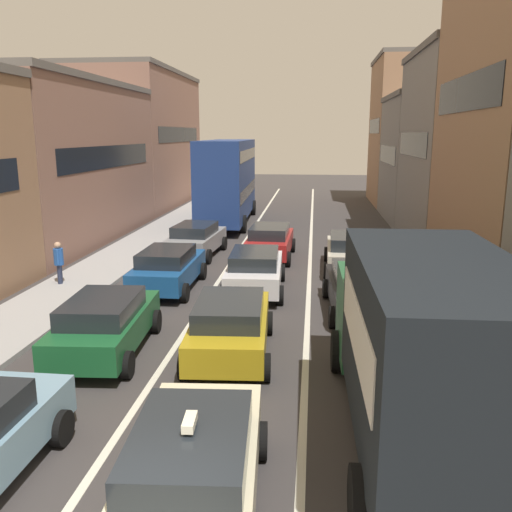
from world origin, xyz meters
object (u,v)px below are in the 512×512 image
at_px(removalist_box_truck, 421,339).
at_px(hatchback_centre_lane_third, 255,270).
at_px(sedan_left_lane_third, 168,268).
at_px(sedan_left_lane_fourth, 196,239).
at_px(sedan_right_lane_behind_truck, 360,288).
at_px(bus_mid_queue_primary, 228,178).
at_px(wagon_right_lane_far, 350,251).
at_px(coupe_centre_lane_fourth, 270,241).
at_px(pedestrian_near_kerb, 59,261).
at_px(sedan_centre_lane_second, 230,325).
at_px(wagon_left_lane_second, 105,323).
at_px(taxi_centre_lane_front, 193,468).

xyz_separation_m(removalist_box_truck, hatchback_centre_lane_third, (-3.88, 9.18, -1.18)).
xyz_separation_m(sedan_left_lane_third, sedan_left_lane_fourth, (-0.17, 5.43, 0.00)).
bearing_deg(sedan_right_lane_behind_truck, bus_mid_queue_primary, 19.43).
distance_m(hatchback_centre_lane_third, wagon_right_lane_far, 4.89).
bearing_deg(wagon_right_lane_far, sedan_right_lane_behind_truck, -179.19).
height_order(coupe_centre_lane_fourth, bus_mid_queue_primary, bus_mid_queue_primary).
bearing_deg(pedestrian_near_kerb, coupe_centre_lane_fourth, -163.30).
distance_m(removalist_box_truck, bus_mid_queue_primary, 24.84).
bearing_deg(sedan_left_lane_third, sedan_left_lane_fourth, 1.91).
distance_m(coupe_centre_lane_fourth, wagon_right_lane_far, 3.86).
height_order(sedan_left_lane_third, coupe_centre_lane_fourth, same).
distance_m(sedan_left_lane_third, sedan_right_lane_behind_truck, 6.82).
bearing_deg(coupe_centre_lane_fourth, sedan_centre_lane_second, -179.00).
height_order(sedan_centre_lane_second, bus_mid_queue_primary, bus_mid_queue_primary).
xyz_separation_m(wagon_left_lane_second, sedan_right_lane_behind_truck, (6.60, 3.90, 0.00)).
height_order(removalist_box_truck, sedan_right_lane_behind_truck, removalist_box_truck).
height_order(removalist_box_truck, sedan_left_lane_fourth, removalist_box_truck).
bearing_deg(sedan_right_lane_behind_truck, sedan_left_lane_third, 71.24).
relative_size(wagon_left_lane_second, hatchback_centre_lane_third, 1.01).
relative_size(bus_mid_queue_primary, pedestrian_near_kerb, 6.37).
height_order(taxi_centre_lane_front, hatchback_centre_lane_third, taxi_centre_lane_front).
xyz_separation_m(removalist_box_truck, sedan_centre_lane_second, (-3.89, 3.56, -1.18)).
relative_size(hatchback_centre_lane_third, coupe_centre_lane_fourth, 1.01).
bearing_deg(hatchback_centre_lane_third, sedan_left_lane_third, 88.22).
xyz_separation_m(sedan_centre_lane_second, coupe_centre_lane_fourth, (0.09, 10.88, 0.00)).
bearing_deg(coupe_centre_lane_fourth, removalist_box_truck, -163.79).
xyz_separation_m(wagon_left_lane_second, coupe_centre_lane_fourth, (3.23, 11.08, 0.00)).
bearing_deg(coupe_centre_lane_fourth, hatchback_centre_lane_third, -179.49).
bearing_deg(sedan_right_lane_behind_truck, sedan_centre_lane_second, 134.26).
relative_size(removalist_box_truck, wagon_left_lane_second, 1.76).
xyz_separation_m(sedan_centre_lane_second, wagon_right_lane_far, (3.49, 9.05, 0.00)).
distance_m(coupe_centre_lane_fourth, bus_mid_queue_primary, 10.13).
bearing_deg(sedan_left_lane_fourth, wagon_left_lane_second, -175.57).
bearing_deg(pedestrian_near_kerb, wagon_left_lane_second, 104.61).
relative_size(hatchback_centre_lane_third, sedan_left_lane_third, 1.02).
bearing_deg(sedan_right_lane_behind_truck, coupe_centre_lane_fourth, 22.48).
bearing_deg(wagon_right_lane_far, bus_mid_queue_primary, 32.23).
xyz_separation_m(hatchback_centre_lane_third, bus_mid_queue_primary, (-3.25, 14.60, 2.03)).
height_order(sedan_centre_lane_second, pedestrian_near_kerb, pedestrian_near_kerb).
xyz_separation_m(sedan_centre_lane_second, sedan_right_lane_behind_truck, (3.46, 3.70, 0.00)).
bearing_deg(sedan_left_lane_fourth, coupe_centre_lane_fourth, -88.71).
relative_size(sedan_right_lane_behind_truck, bus_mid_queue_primary, 0.41).
distance_m(sedan_left_lane_fourth, wagon_right_lane_far, 7.04).
relative_size(removalist_box_truck, hatchback_centre_lane_third, 1.77).
bearing_deg(coupe_centre_lane_fourth, sedan_right_lane_behind_truck, -153.35).
distance_m(sedan_centre_lane_second, wagon_right_lane_far, 9.70).
relative_size(coupe_centre_lane_fourth, pedestrian_near_kerb, 2.62).
height_order(sedan_left_lane_fourth, sedan_right_lane_behind_truck, same).
bearing_deg(sedan_right_lane_behind_truck, wagon_left_lane_second, 117.90).
distance_m(taxi_centre_lane_front, pedestrian_near_kerb, 13.62).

